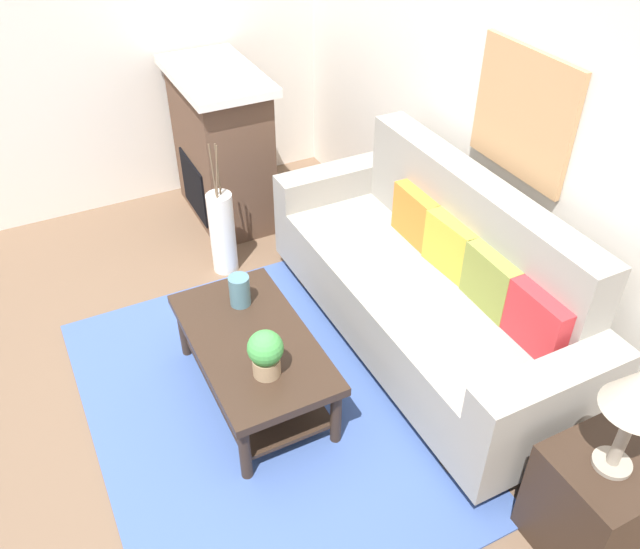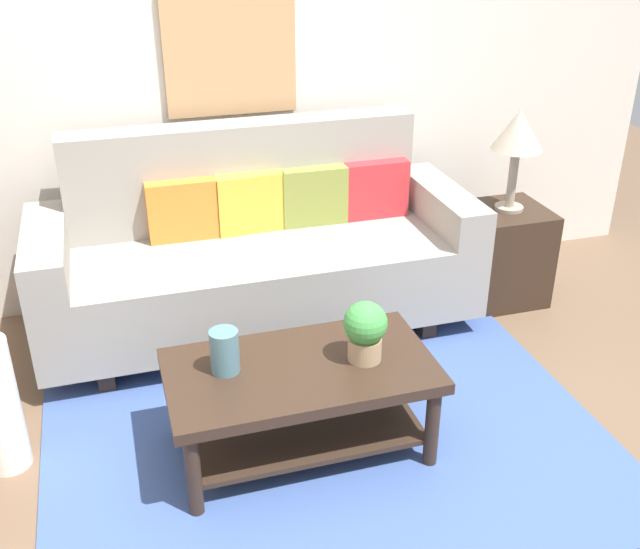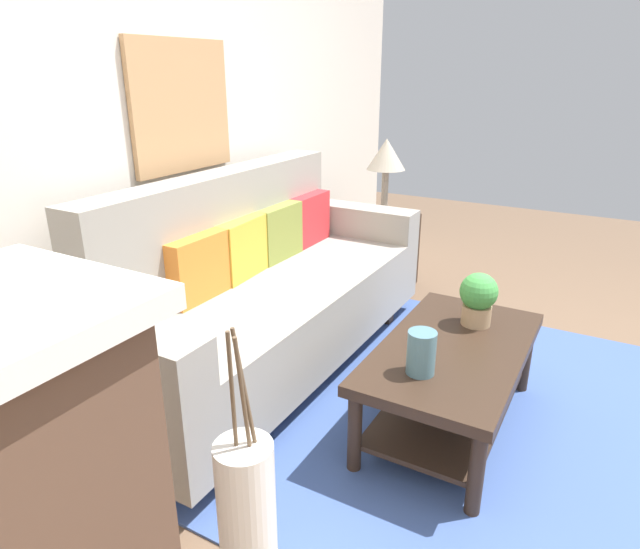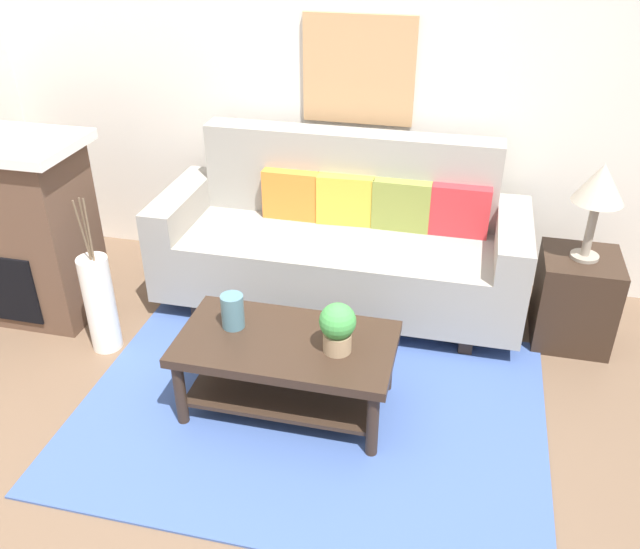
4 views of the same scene
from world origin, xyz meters
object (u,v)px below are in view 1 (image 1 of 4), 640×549
at_px(floor_vase, 223,233).
at_px(framed_painting, 523,114).
at_px(coffee_table, 253,354).
at_px(side_table, 594,504).
at_px(throw_pillow_crimson, 538,321).
at_px(throw_pillow_mustard, 452,246).
at_px(potted_plant_tabletop, 266,353).
at_px(fireplace, 222,146).
at_px(throw_pillow_orange, 417,216).
at_px(throw_pillow_olive, 492,281).
at_px(couch, 429,287).
at_px(tabletop_vase, 240,291).

bearing_deg(floor_vase, framed_painting, 45.82).
xyz_separation_m(coffee_table, side_table, (1.50, 0.99, -0.03)).
xyz_separation_m(throw_pillow_crimson, floor_vase, (-1.97, -0.95, -0.38)).
distance_m(throw_pillow_mustard, side_table, 1.51).
relative_size(throw_pillow_mustard, potted_plant_tabletop, 1.37).
bearing_deg(coffee_table, throw_pillow_mustard, 87.36).
height_order(potted_plant_tabletop, fireplace, fireplace).
bearing_deg(throw_pillow_orange, framed_painting, 43.60).
relative_size(throw_pillow_mustard, fireplace, 0.31).
xyz_separation_m(side_table, framed_painting, (-1.44, 0.57, 1.13)).
bearing_deg(throw_pillow_olive, floor_vase, -149.48).
relative_size(throw_pillow_olive, fireplace, 0.31).
bearing_deg(side_table, throw_pillow_orange, 172.91).
height_order(throw_pillow_orange, coffee_table, throw_pillow_orange).
xyz_separation_m(coffee_table, potted_plant_tabletop, (0.27, -0.03, 0.26)).
distance_m(throw_pillow_mustard, coffee_table, 1.27).
distance_m(throw_pillow_orange, throw_pillow_mustard, 0.36).
relative_size(throw_pillow_olive, floor_vase, 0.60).
bearing_deg(throw_pillow_orange, throw_pillow_olive, 0.00).
distance_m(couch, throw_pillow_olive, 0.45).
distance_m(throw_pillow_olive, coffee_table, 1.33).
distance_m(throw_pillow_olive, framed_painting, 0.88).
height_order(couch, throw_pillow_mustard, couch).
xyz_separation_m(couch, coffee_table, (-0.06, -1.09, -0.12)).
distance_m(throw_pillow_crimson, potted_plant_tabletop, 1.34).
xyz_separation_m(throw_pillow_orange, throw_pillow_olive, (0.72, 0.00, 0.00)).
relative_size(potted_plant_tabletop, framed_painting, 0.37).
relative_size(coffee_table, side_table, 1.96).
bearing_deg(throw_pillow_crimson, potted_plant_tabletop, -112.13).
height_order(coffee_table, fireplace, fireplace).
height_order(fireplace, framed_painting, framed_painting).
height_order(side_table, floor_vase, floor_vase).
bearing_deg(potted_plant_tabletop, fireplace, 165.44).
relative_size(throw_pillow_orange, floor_vase, 0.60).
relative_size(throw_pillow_mustard, framed_painting, 0.51).
bearing_deg(fireplace, coffee_table, -15.79).
bearing_deg(floor_vase, throw_pillow_olive, 30.52).
distance_m(potted_plant_tabletop, floor_vase, 1.52).
bearing_deg(throw_pillow_olive, throw_pillow_orange, 180.00).
relative_size(couch, throw_pillow_mustard, 6.35).
bearing_deg(potted_plant_tabletop, framed_painting, 97.64).
xyz_separation_m(tabletop_vase, fireplace, (-1.59, 0.48, 0.06)).
distance_m(side_table, fireplace, 3.43).
bearing_deg(tabletop_vase, potted_plant_tabletop, -8.05).
xyz_separation_m(throw_pillow_mustard, throw_pillow_olive, (0.36, 0.00, 0.00)).
bearing_deg(fireplace, framed_painting, 27.63).
height_order(potted_plant_tabletop, framed_painting, framed_painting).
relative_size(throw_pillow_crimson, potted_plant_tabletop, 1.37).
relative_size(throw_pillow_orange, throw_pillow_crimson, 1.00).
xyz_separation_m(couch, throw_pillow_mustard, (0.00, 0.13, 0.25)).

